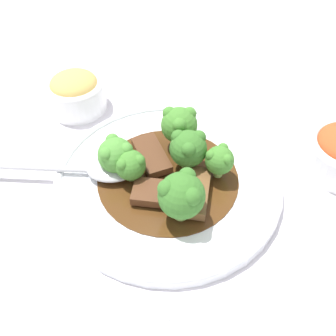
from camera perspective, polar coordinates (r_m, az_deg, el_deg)
The scene contains 14 objects.
ground_plane at distance 0.54m, azimuth 0.00°, elevation -2.47°, with size 4.00×4.00×0.00m, color silver.
main_plate at distance 0.53m, azimuth 0.00°, elevation -1.77°, with size 0.30×0.30×0.02m.
beef_strip_0 at distance 0.49m, azimuth -1.20°, elevation -3.70°, with size 0.07×0.08×0.01m.
beef_strip_1 at distance 0.54m, azimuth -2.43°, elevation 1.90°, with size 0.06×0.08×0.01m.
beef_strip_2 at distance 0.50m, azimuth 4.44°, elevation -3.55°, with size 0.08×0.06×0.01m.
broccoli_floret_0 at distance 0.50m, azimuth -5.50°, elevation 0.52°, with size 0.04×0.04×0.04m.
broccoli_floret_1 at distance 0.51m, azimuth 2.95°, elevation 2.91°, with size 0.05×0.05×0.06m.
broccoli_floret_2 at distance 0.51m, azimuth 7.49°, elevation 1.19°, with size 0.04×0.04×0.05m.
broccoli_floret_3 at distance 0.51m, azimuth -7.58°, elevation 1.97°, with size 0.05×0.05×0.05m.
broccoli_floret_4 at distance 0.54m, azimuth 1.63°, elevation 6.32°, with size 0.05×0.05×0.06m.
broccoli_floret_5 at distance 0.45m, azimuth 1.97°, elevation -3.92°, with size 0.06×0.06×0.07m.
serving_spoon at distance 0.53m, azimuth -10.17°, elevation -0.20°, with size 0.16×0.19×0.01m.
side_bowl_appetizer at distance 0.66m, azimuth -13.30°, elevation 10.71°, with size 0.10×0.10×0.06m.
paper_napkin at distance 0.44m, azimuth -12.25°, elevation -22.29°, with size 0.11×0.11×0.01m.
Camera 1 is at (0.26, 0.23, 0.41)m, focal length 42.00 mm.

